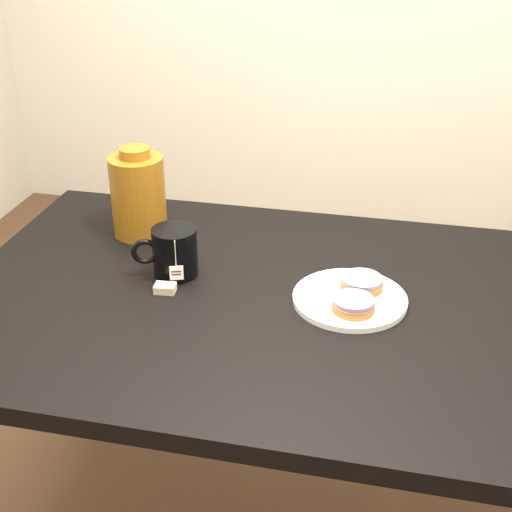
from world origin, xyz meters
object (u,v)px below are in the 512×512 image
(plate, at_px, (350,298))
(bagel_back, at_px, (362,283))
(teabag_pouch, at_px, (165,288))
(table, at_px, (276,330))
(mug, at_px, (174,252))
(bagel_front, at_px, (353,304))
(bagel_package, at_px, (138,195))

(plate, bearing_deg, bagel_back, 62.81)
(bagel_back, bearing_deg, teabag_pouch, -168.38)
(table, distance_m, bagel_back, 0.21)
(teabag_pouch, bearing_deg, table, 6.67)
(mug, relative_size, teabag_pouch, 3.51)
(plate, relative_size, teabag_pouch, 5.36)
(bagel_back, relative_size, bagel_front, 1.06)
(plate, bearing_deg, mug, 175.02)
(bagel_front, bearing_deg, plate, 102.51)
(teabag_pouch, bearing_deg, bagel_package, 120.34)
(bagel_back, bearing_deg, bagel_front, -95.61)
(bagel_package, bearing_deg, mug, -50.58)
(teabag_pouch, bearing_deg, mug, 92.91)
(plate, relative_size, bagel_front, 2.22)
(plate, relative_size, mug, 1.53)
(plate, height_order, mug, mug)
(mug, bearing_deg, plate, -25.20)
(plate, bearing_deg, table, -173.39)
(plate, xyz_separation_m, bagel_front, (0.01, -0.05, 0.02))
(teabag_pouch, bearing_deg, plate, 6.65)
(mug, distance_m, teabag_pouch, 0.09)
(table, height_order, bagel_front, bagel_front)
(table, xyz_separation_m, teabag_pouch, (-0.24, -0.03, 0.09))
(bagel_front, height_order, teabag_pouch, bagel_front)
(bagel_back, relative_size, teabag_pouch, 2.56)
(bagel_front, bearing_deg, bagel_package, 154.40)
(teabag_pouch, relative_size, bagel_package, 0.20)
(bagel_front, relative_size, teabag_pouch, 2.42)
(mug, xyz_separation_m, teabag_pouch, (0.00, -0.08, -0.05))
(table, xyz_separation_m, plate, (0.15, 0.02, 0.09))
(table, bearing_deg, bagel_package, 149.27)
(plate, xyz_separation_m, bagel_package, (-0.55, 0.22, 0.10))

